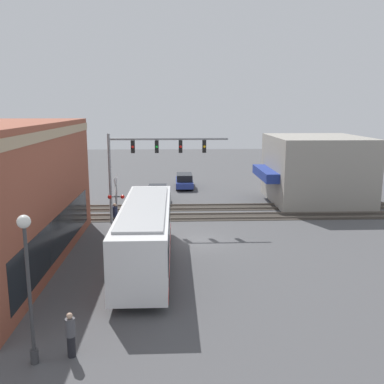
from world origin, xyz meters
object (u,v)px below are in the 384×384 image
object	(u,v)px
city_bus	(146,232)
pedestrian_by_lamp	(71,335)
parked_car_blue	(184,181)
parked_car_silver	(158,194)
pedestrian_at_crossing	(115,216)
crossing_signal	(116,197)
streetlamp	(28,277)

from	to	relation	value
city_bus	pedestrian_by_lamp	xyz separation A→B (m)	(-8.60, 2.04, -1.06)
parked_car_blue	parked_car_silver	bearing A→B (deg)	158.22
city_bus	pedestrian_by_lamp	size ratio (longest dim) A/B	7.27
pedestrian_by_lamp	pedestrian_at_crossing	size ratio (longest dim) A/B	0.89
crossing_signal	pedestrian_by_lamp	bearing A→B (deg)	-178.21
crossing_signal	parked_car_silver	world-z (taller)	crossing_signal
city_bus	pedestrian_at_crossing	bearing A→B (deg)	20.01
city_bus	pedestrian_at_crossing	size ratio (longest dim) A/B	6.44
crossing_signal	parked_car_silver	bearing A→B (deg)	-16.13
streetlamp	pedestrian_at_crossing	xyz separation A→B (m)	(16.18, -0.56, -2.13)
city_bus	parked_car_blue	size ratio (longest dim) A/B	2.43
crossing_signal	pedestrian_at_crossing	size ratio (longest dim) A/B	2.06
parked_car_silver	pedestrian_at_crossing	distance (m)	9.23
crossing_signal	parked_car_blue	world-z (taller)	crossing_signal
streetlamp	pedestrian_by_lamp	bearing A→B (deg)	-73.72
city_bus	pedestrian_by_lamp	bearing A→B (deg)	166.66
pedestrian_by_lamp	parked_car_silver	bearing A→B (deg)	-4.72
parked_car_blue	city_bus	bearing A→B (deg)	173.43
streetlamp	pedestrian_at_crossing	world-z (taller)	streetlamp
streetlamp	parked_car_silver	bearing A→B (deg)	-7.29
crossing_signal	streetlamp	size ratio (longest dim) A/B	0.74
pedestrian_by_lamp	parked_car_blue	bearing A→B (deg)	-8.46
city_bus	parked_car_blue	distance (m)	22.76
parked_car_silver	pedestrian_at_crossing	world-z (taller)	pedestrian_at_crossing
pedestrian_at_crossing	pedestrian_by_lamp	bearing A→B (deg)	-177.84
crossing_signal	city_bus	bearing A→B (deg)	-160.83
streetlamp	parked_car_blue	bearing A→B (deg)	-10.42
city_bus	parked_car_silver	world-z (taller)	city_bus
pedestrian_by_lamp	streetlamp	bearing A→B (deg)	106.28
city_bus	parked_car_blue	xyz separation A→B (m)	(22.58, -2.60, -1.18)
city_bus	parked_car_silver	bearing A→B (deg)	-0.00
pedestrian_by_lamp	pedestrian_at_crossing	xyz separation A→B (m)	(15.84, 0.60, 0.12)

